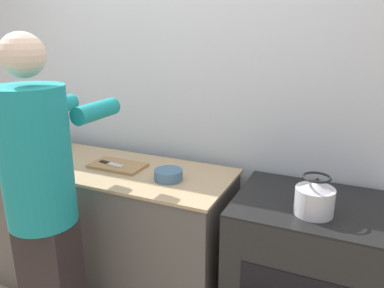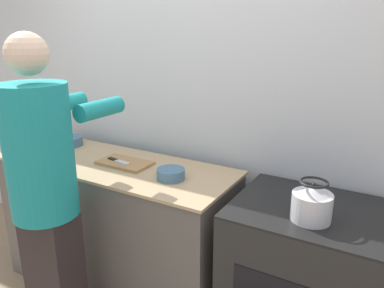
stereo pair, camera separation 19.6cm
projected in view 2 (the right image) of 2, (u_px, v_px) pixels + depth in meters
The scene contains 10 objects.
wall_back at pixel (199, 103), 2.45m from camera, with size 8.00×0.05×2.60m.
counter at pixel (117, 227), 2.56m from camera, with size 1.64×0.60×0.93m.
oven at pixel (303, 286), 1.98m from camera, with size 0.76×0.63×0.92m.
person at pixel (46, 191), 1.95m from camera, with size 0.38×0.62×1.75m.
cutting_board at pixel (125, 163), 2.39m from camera, with size 0.34×0.20×0.02m.
knife at pixel (118, 161), 2.39m from camera, with size 0.19×0.06×0.01m.
kettle at pixel (312, 204), 1.71m from camera, with size 0.18×0.18×0.19m.
bowl_prep at pixel (171, 174), 2.15m from camera, with size 0.16×0.16×0.06m.
bowl_mixing at pixel (69, 141), 2.77m from camera, with size 0.20×0.20×0.06m.
canister_jar at pixel (41, 136), 2.72m from camera, with size 0.13×0.13×0.16m.
Camera 2 is at (1.17, -1.42, 1.77)m, focal length 35.00 mm.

